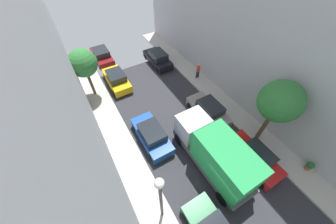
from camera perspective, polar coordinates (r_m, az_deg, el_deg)
The scene contains 14 objects.
ground at distance 13.91m, azimuth 18.04°, elevation -21.21°, with size 32.00×32.00×0.00m, color #2D2D33.
sidewalk_right at distance 16.52m, azimuth 30.88°, elevation -10.74°, with size 2.00×44.00×0.15m, color #B7B2A8.
parked_car_left_3 at distance 14.37m, azimuth -5.07°, elevation -7.16°, with size 1.78×4.20×1.57m.
parked_car_left_4 at distance 19.66m, azimuth -15.67°, elevation 9.77°, with size 1.78×4.20×1.57m.
parked_car_left_5 at distance 23.80m, azimuth -19.88°, elevation 16.13°, with size 1.78×4.20×1.57m.
parked_car_right_1 at distance 14.68m, azimuth 25.15°, elevation -12.59°, with size 1.78×4.20×1.57m.
parked_car_right_2 at distance 16.25m, azimuth 12.47°, elevation 0.45°, with size 1.78×4.20×1.57m.
parked_car_right_3 at distance 22.04m, azimuth -3.20°, elevation 16.28°, with size 1.78×4.20×1.57m.
delivery_truck at distance 12.68m, azimuth 14.60°, elevation -12.32°, with size 2.26×6.60×3.38m.
pedestrian at distance 19.81m, azimuth 9.35°, elevation 12.70°, with size 0.40×0.36×1.72m.
street_tree_1 at distance 13.79m, azimuth 31.51°, elevation 2.76°, with size 2.80×2.80×5.46m.
street_tree_2 at distance 17.55m, azimuth -24.94°, elevation 13.55°, with size 2.42×2.42×4.72m.
potted_plant_2 at distance 16.53m, azimuth 37.78°, elevation -13.11°, with size 0.49×0.49×0.73m.
lamp_post at distance 9.34m, azimuth -2.35°, elevation -24.52°, with size 0.44×0.44×5.30m.
Camera 1 is at (-5.63, -1.67, 12.61)m, focal length 19.60 mm.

